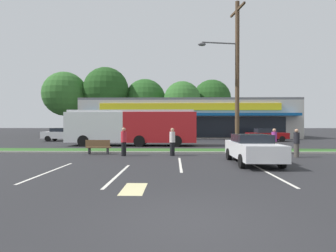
% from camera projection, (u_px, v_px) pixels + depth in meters
% --- Properties ---
extents(ground_plane, '(240.00, 240.00, 0.00)m').
position_uv_depth(ground_plane, '(189.00, 222.00, 5.45)').
color(ground_plane, '#262628').
extents(grass_median, '(56.00, 2.20, 0.12)m').
position_uv_depth(grass_median, '(178.00, 151.00, 19.45)').
color(grass_median, '#2D5B23').
rests_on(grass_median, ground_plane).
extents(curb_lip, '(56.00, 0.24, 0.12)m').
position_uv_depth(curb_lip, '(179.00, 152.00, 18.23)').
color(curb_lip, '#99968C').
rests_on(curb_lip, ground_plane).
extents(parking_stripe_0, '(0.12, 4.80, 0.01)m').
position_uv_depth(parking_stripe_0, '(49.00, 172.00, 11.21)').
color(parking_stripe_0, silver).
rests_on(parking_stripe_0, ground_plane).
extents(parking_stripe_1, '(0.12, 4.80, 0.01)m').
position_uv_depth(parking_stripe_1, '(118.00, 175.00, 10.57)').
color(parking_stripe_1, silver).
rests_on(parking_stripe_1, ground_plane).
extents(parking_stripe_2, '(0.12, 4.80, 0.01)m').
position_uv_depth(parking_stripe_2, '(180.00, 164.00, 13.38)').
color(parking_stripe_2, silver).
rests_on(parking_stripe_2, ground_plane).
extents(parking_stripe_3, '(0.12, 4.80, 0.01)m').
position_uv_depth(parking_stripe_3, '(271.00, 174.00, 10.67)').
color(parking_stripe_3, silver).
rests_on(parking_stripe_3, ground_plane).
extents(lot_arrow, '(0.70, 1.60, 0.01)m').
position_uv_depth(lot_arrow, '(134.00, 189.00, 8.26)').
color(lot_arrow, beige).
rests_on(lot_arrow, ground_plane).
extents(storefront_building, '(29.91, 15.10, 5.50)m').
position_uv_depth(storefront_building, '(187.00, 119.00, 42.25)').
color(storefront_building, '#BCB7AD').
rests_on(storefront_building, ground_plane).
extents(tree_far_left, '(7.92, 7.92, 11.36)m').
position_uv_depth(tree_far_left, '(65.00, 94.00, 48.41)').
color(tree_far_left, '#473323').
rests_on(tree_far_left, ground_plane).
extents(tree_left, '(8.25, 8.25, 12.32)m').
position_uv_depth(tree_left, '(106.00, 90.00, 49.07)').
color(tree_left, '#473323').
rests_on(tree_left, ground_plane).
extents(tree_mid_left, '(7.73, 7.73, 10.54)m').
position_uv_depth(tree_mid_left, '(145.00, 99.00, 51.32)').
color(tree_mid_left, '#473323').
rests_on(tree_mid_left, ground_plane).
extents(tree_mid, '(6.64, 6.64, 9.64)m').
position_uv_depth(tree_mid, '(182.00, 100.00, 48.22)').
color(tree_mid, '#473323').
rests_on(tree_mid, ground_plane).
extents(tree_mid_right, '(7.27, 7.27, 10.46)m').
position_uv_depth(tree_mid_right, '(212.00, 99.00, 51.49)').
color(tree_mid_right, '#473323').
rests_on(tree_mid_right, ground_plane).
extents(utility_pole, '(3.11, 2.39, 10.71)m').
position_uv_depth(utility_pole, '(235.00, 72.00, 19.14)').
color(utility_pole, '#4C3826').
rests_on(utility_pole, ground_plane).
extents(city_bus, '(11.77, 2.83, 3.25)m').
position_uv_depth(city_bus, '(132.00, 126.00, 24.64)').
color(city_bus, '#AD191E').
rests_on(city_bus, ground_plane).
extents(bus_stop_bench, '(1.60, 0.45, 0.95)m').
position_uv_depth(bus_stop_bench, '(98.00, 147.00, 17.64)').
color(bus_stop_bench, brown).
rests_on(bus_stop_bench, ground_plane).
extents(car_0, '(4.54, 2.00, 1.52)m').
position_uv_depth(car_0, '(63.00, 134.00, 31.23)').
color(car_0, silver).
rests_on(car_0, ground_plane).
extents(car_1, '(2.01, 4.60, 1.47)m').
position_uv_depth(car_1, '(252.00, 148.00, 13.54)').
color(car_1, silver).
rests_on(car_1, ground_plane).
extents(car_2, '(4.46, 1.99, 1.45)m').
position_uv_depth(car_2, '(266.00, 135.00, 30.76)').
color(car_2, maroon).
rests_on(car_2, ground_plane).
extents(pedestrian_near_bench, '(0.34, 0.34, 1.69)m').
position_uv_depth(pedestrian_near_bench, '(274.00, 141.00, 17.75)').
color(pedestrian_near_bench, '#726651').
rests_on(pedestrian_near_bench, ground_plane).
extents(pedestrian_by_pole, '(0.35, 0.35, 1.74)m').
position_uv_depth(pedestrian_by_pole, '(172.00, 142.00, 16.81)').
color(pedestrian_by_pole, black).
rests_on(pedestrian_by_pole, ground_plane).
extents(pedestrian_mid, '(0.34, 0.34, 1.70)m').
position_uv_depth(pedestrian_mid, '(297.00, 143.00, 16.05)').
color(pedestrian_mid, '#47423D').
rests_on(pedestrian_mid, ground_plane).
extents(pedestrian_far, '(0.36, 0.36, 1.77)m').
position_uv_depth(pedestrian_far, '(124.00, 142.00, 16.75)').
color(pedestrian_far, black).
rests_on(pedestrian_far, ground_plane).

